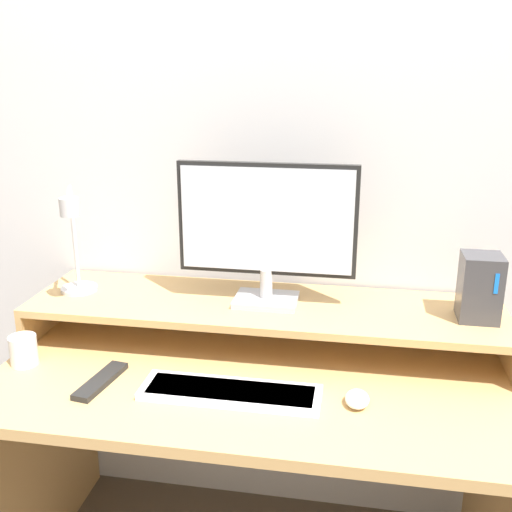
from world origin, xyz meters
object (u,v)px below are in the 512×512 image
Objects in this scene: monitor at (267,228)px; mouse at (357,399)px; router_dock at (480,287)px; keyboard at (230,392)px; remote_control at (101,381)px; mug at (24,350)px; desk_lamp at (74,246)px.

monitor reaches higher than mouse.
router_dock is 0.40× the size of keyboard.
mug reaches higher than remote_control.
mug is at bearing 176.75° from mouse.
mug is at bearing 173.76° from keyboard.
desk_lamp is at bearing 123.78° from remote_control.
remote_control is at bearing -56.22° from desk_lamp.
keyboard is at bearing -26.45° from desk_lamp.
keyboard is (-0.04, -0.32, -0.34)m from monitor.
keyboard is 0.35m from remote_control.
mug is (-0.60, 0.07, 0.03)m from keyboard.
monitor is 0.61m from router_dock.
mouse is at bearing -48.23° from monitor.
monitor is 1.54× the size of desk_lamp.
router_dock is 1.27m from mug.
monitor is 6.08× the size of mug.
router_dock is at bearing 11.10° from mug.
mouse is (-0.31, -0.29, -0.20)m from router_dock.
router_dock is at bearing -1.48° from monitor.
mug is (-1.23, -0.24, -0.18)m from router_dock.
mouse reaches higher than keyboard.
keyboard is at bearing -96.90° from monitor.
monitor is at bearing 131.77° from mouse.
router_dock is at bearing 17.45° from remote_control.
router_dock is (1.15, 0.05, -0.07)m from desk_lamp.
mug reaches higher than keyboard.
mouse is 0.66m from remote_control.
desk_lamp is 1.80× the size of router_dock.
router_dock reaches higher than remote_control.
remote_control is at bearing -179.98° from keyboard.
remote_control is (0.17, -0.26, -0.28)m from desk_lamp.
monitor reaches higher than mug.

